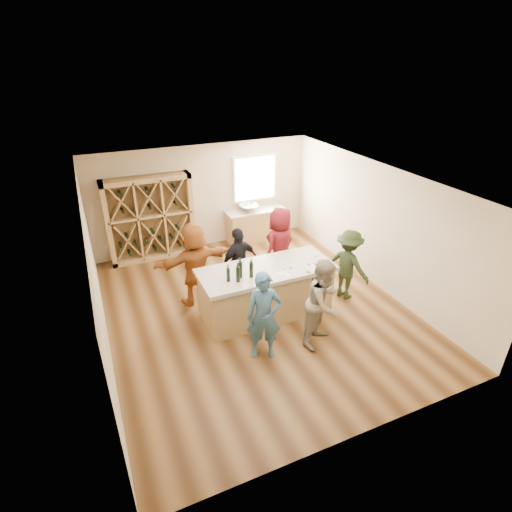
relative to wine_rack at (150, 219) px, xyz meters
name	(u,v)px	position (x,y,z in m)	size (l,w,h in m)	color
floor	(255,310)	(1.50, -3.27, -1.15)	(6.00, 7.00, 0.10)	brown
ceiling	(255,179)	(1.50, -3.27, 1.75)	(6.00, 7.00, 0.10)	white
wall_back	(203,196)	(1.50, 0.28, 0.30)	(6.00, 0.10, 2.80)	beige
wall_front	(368,365)	(1.50, -6.82, 0.30)	(6.00, 0.10, 2.80)	beige
wall_left	(93,282)	(-1.55, -3.27, 0.30)	(0.10, 7.00, 2.80)	beige
wall_right	(379,226)	(4.55, -3.27, 0.30)	(0.10, 7.00, 2.80)	beige
window_frame	(255,178)	(3.00, 0.20, 0.65)	(1.30, 0.06, 1.30)	white
window_pane	(255,179)	(3.00, 0.17, 0.65)	(1.18, 0.01, 1.18)	white
wine_rack	(150,219)	(0.00, 0.00, 0.00)	(2.20, 0.45, 2.20)	tan
back_counter_base	(255,226)	(2.90, -0.07, -0.67)	(1.60, 0.58, 0.86)	tan
back_counter_top	(255,211)	(2.90, -0.07, -0.21)	(1.70, 0.62, 0.06)	#B6A895
sink	(249,208)	(2.70, -0.07, -0.09)	(0.54, 0.54, 0.19)	silver
faucet	(246,204)	(2.70, 0.11, -0.03)	(0.02, 0.02, 0.30)	silver
tasting_counter_base	(266,293)	(1.63, -3.51, -0.60)	(2.60, 1.00, 1.00)	tan
tasting_counter_top	(266,270)	(1.63, -3.51, -0.06)	(2.72, 1.12, 0.08)	#B6A895
wine_bottle_a	(228,275)	(0.77, -3.68, 0.12)	(0.07, 0.07, 0.27)	black
wine_bottle_b	(238,274)	(0.93, -3.76, 0.14)	(0.08, 0.08, 0.31)	black
wine_bottle_c	(240,270)	(1.02, -3.64, 0.15)	(0.08, 0.08, 0.34)	black
wine_bottle_d	(251,270)	(1.22, -3.70, 0.14)	(0.08, 0.08, 0.32)	black
wine_glass_a	(262,276)	(1.35, -3.92, 0.08)	(0.07, 0.07, 0.20)	white
wine_glass_b	(283,272)	(1.79, -3.93, 0.06)	(0.06, 0.06, 0.17)	white
wine_glass_c	(309,268)	(2.31, -3.99, 0.07)	(0.07, 0.07, 0.19)	white
wine_glass_d	(291,264)	(2.08, -3.69, 0.06)	(0.06, 0.06, 0.16)	white
wine_glass_e	(316,260)	(2.61, -3.77, 0.08)	(0.07, 0.07, 0.19)	white
tasting_menu_a	(259,282)	(1.28, -3.95, -0.02)	(0.21, 0.29, 0.00)	white
tasting_menu_b	(284,274)	(1.84, -3.87, -0.02)	(0.21, 0.28, 0.00)	white
tasting_menu_c	(313,268)	(2.49, -3.87, -0.02)	(0.22, 0.31, 0.00)	white
person_near_left	(264,316)	(1.05, -4.65, -0.26)	(0.61, 0.45, 1.68)	#335972
person_near_right	(324,302)	(2.21, -4.73, -0.24)	(0.84, 0.46, 1.72)	gray
person_server	(348,265)	(3.53, -3.62, -0.30)	(1.03, 0.48, 1.60)	#263319
person_far_mid	(239,262)	(1.41, -2.58, -0.30)	(0.94, 0.48, 1.61)	black
person_far_right	(280,246)	(2.49, -2.42, -0.18)	(0.90, 0.59, 1.84)	#590F14
person_far_left	(195,264)	(0.46, -2.48, -0.18)	(1.70, 0.61, 1.84)	#994C19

